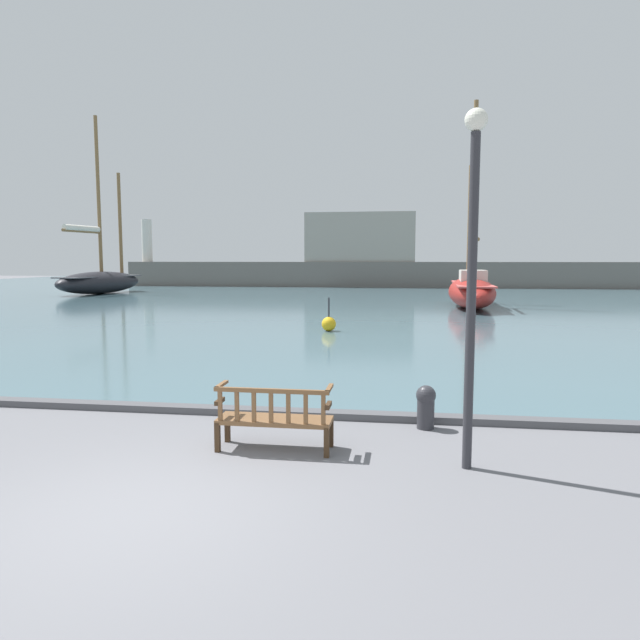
# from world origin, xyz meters

# --- Properties ---
(ground_plane) EXTENTS (160.00, 160.00, 0.00)m
(ground_plane) POSITION_xyz_m (0.00, 0.00, 0.00)
(ground_plane) COLOR slate
(harbor_water) EXTENTS (100.00, 80.00, 0.08)m
(harbor_water) POSITION_xyz_m (0.00, 44.00, 0.04)
(harbor_water) COLOR #476670
(harbor_water) RESTS_ON ground
(quay_edge_kerb) EXTENTS (40.00, 0.30, 0.12)m
(quay_edge_kerb) POSITION_xyz_m (0.00, 3.85, 0.06)
(quay_edge_kerb) COLOR #4C4C50
(quay_edge_kerb) RESTS_ON ground
(park_bench) EXTENTS (1.60, 0.53, 0.92)m
(park_bench) POSITION_xyz_m (0.98, 2.13, 0.47)
(park_bench) COLOR #3D2A19
(park_bench) RESTS_ON ground
(sailboat_mid_port) EXTENTS (2.80, 9.47, 10.92)m
(sailboat_mid_port) POSITION_xyz_m (6.43, 26.16, 1.07)
(sailboat_mid_port) COLOR maroon
(sailboat_mid_port) RESTS_ON harbor_water
(sailboat_nearest_starboard) EXTENTS (4.05, 9.13, 13.15)m
(sailboat_nearest_starboard) POSITION_xyz_m (-19.93, 34.87, 1.18)
(sailboat_nearest_starboard) COLOR black
(sailboat_nearest_starboard) RESTS_ON harbor_water
(mooring_bollard) EXTENTS (0.31, 0.31, 0.69)m
(mooring_bollard) POSITION_xyz_m (3.12, 3.48, 0.38)
(mooring_bollard) COLOR #2D2D33
(mooring_bollard) RESTS_ON ground
(lamp_post) EXTENTS (0.28, 0.28, 4.48)m
(lamp_post) POSITION_xyz_m (3.57, 1.81, 2.69)
(lamp_post) COLOR #2D2D33
(lamp_post) RESTS_ON ground
(channel_buoy) EXTENTS (0.52, 0.52, 1.22)m
(channel_buoy) POSITION_xyz_m (0.12, 14.81, 0.35)
(channel_buoy) COLOR gold
(channel_buoy) RESTS_ON harbor_water
(far_breakwater) EXTENTS (47.59, 2.40, 7.01)m
(far_breakwater) POSITION_xyz_m (-0.56, 48.29, 2.12)
(far_breakwater) COLOR #66605B
(far_breakwater) RESTS_ON ground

